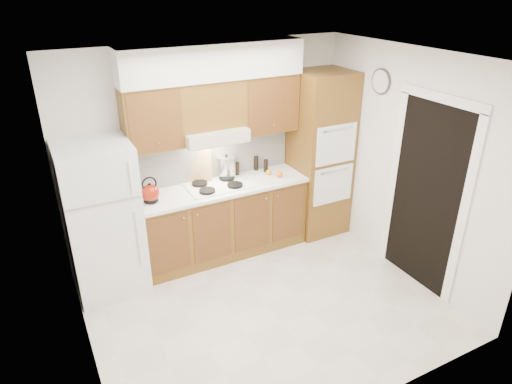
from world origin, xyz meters
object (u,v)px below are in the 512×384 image
Objects in this scene: fridge at (103,220)px; kettle at (150,193)px; oven_cabinet at (320,155)px; stock_pot at (226,166)px.

fridge is 0.58m from kettle.
oven_cabinet reaches higher than kettle.
oven_cabinet is 2.30m from kettle.
fridge is at bearing -170.36° from kettle.
fridge is 0.78× the size of oven_cabinet.
kettle is (0.55, 0.02, 0.19)m from fridge.
oven_cabinet is at bearing 0.70° from fridge.
stock_pot is (1.05, 0.25, 0.04)m from kettle.
kettle is (-2.30, -0.01, -0.05)m from oven_cabinet.
oven_cabinet is 10.86× the size of kettle.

